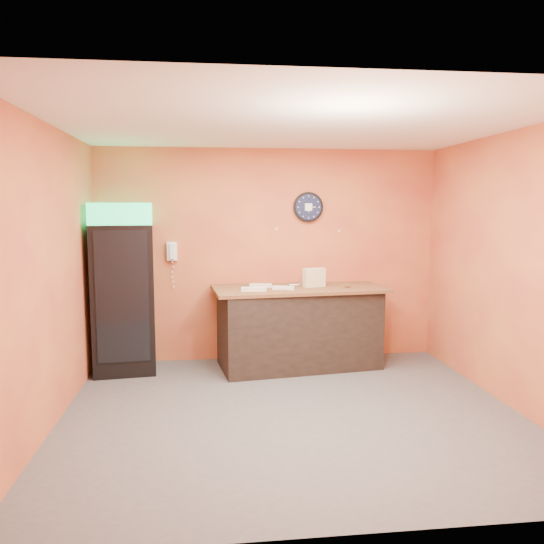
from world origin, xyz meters
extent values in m
plane|color=#47474C|center=(0.00, 0.00, 0.00)|extent=(4.50, 4.50, 0.00)
cube|color=orange|center=(0.00, 2.00, 1.40)|extent=(4.50, 0.02, 2.80)
cube|color=orange|center=(-2.25, 0.00, 1.40)|extent=(0.02, 4.00, 2.80)
cube|color=orange|center=(2.25, 0.00, 1.40)|extent=(0.02, 4.00, 2.80)
cube|color=white|center=(0.00, 0.00, 2.80)|extent=(4.50, 4.00, 0.02)
cube|color=black|center=(-1.85, 1.65, 0.91)|extent=(0.80, 0.80, 1.82)
cube|color=#19DC73|center=(-1.85, 1.65, 1.96)|extent=(0.80, 0.80, 0.26)
cube|color=black|center=(-1.89, 1.28, 0.99)|extent=(0.60, 0.09, 1.56)
cube|color=black|center=(0.33, 1.56, 0.49)|extent=(2.07, 1.13, 0.99)
cylinder|color=black|center=(0.52, 1.98, 2.04)|extent=(0.40, 0.05, 0.40)
cylinder|color=#0F1433|center=(0.52, 1.95, 2.04)|extent=(0.34, 0.01, 0.34)
cube|color=white|center=(0.52, 1.94, 2.04)|extent=(0.10, 0.00, 0.10)
cube|color=white|center=(-1.27, 1.96, 1.47)|extent=(0.13, 0.08, 0.24)
cube|color=white|center=(-1.27, 1.91, 1.47)|extent=(0.05, 0.04, 0.20)
cube|color=brown|center=(0.33, 1.56, 1.01)|extent=(2.24, 1.17, 0.04)
cube|color=beige|center=(0.53, 1.56, 1.06)|extent=(0.30, 0.19, 0.06)
cube|color=beige|center=(0.53, 1.56, 1.12)|extent=(0.30, 0.19, 0.06)
cube|color=beige|center=(0.53, 1.56, 1.18)|extent=(0.30, 0.19, 0.06)
cube|color=beige|center=(0.53, 1.56, 1.24)|extent=(0.30, 0.19, 0.06)
cube|color=silver|center=(-0.26, 1.32, 1.05)|extent=(0.32, 0.15, 0.04)
cube|color=silver|center=(0.11, 1.40, 1.05)|extent=(0.29, 0.17, 0.04)
cube|color=silver|center=(-0.15, 1.63, 1.05)|extent=(0.29, 0.14, 0.04)
cylinder|color=silver|center=(0.38, 1.69, 1.06)|extent=(0.06, 0.06, 0.06)
camera|label=1|loc=(-0.79, -5.00, 2.02)|focal=35.00mm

